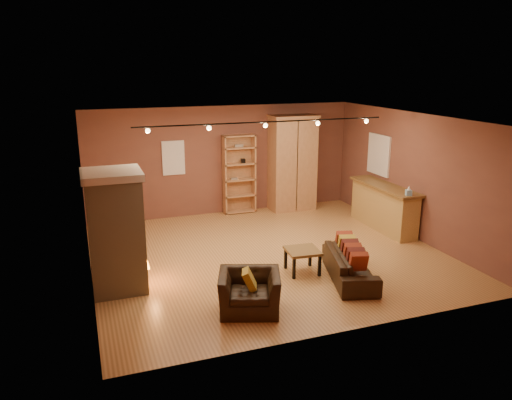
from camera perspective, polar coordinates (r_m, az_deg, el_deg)
name	(u,v)px	position (r m, az deg, el deg)	size (l,w,h in m)	color
floor	(268,254)	(10.43, 1.41, -6.23)	(7.00, 7.00, 0.00)	#A56E3A
ceiling	(269,119)	(9.75, 1.52, 9.24)	(7.00, 7.00, 0.00)	#58311B
back_wall	(223,160)	(13.01, -3.76, 4.55)	(7.00, 0.02, 2.80)	brown
left_wall	(85,206)	(9.35, -18.95, -0.62)	(0.02, 6.50, 2.80)	brown
right_wall	(414,176)	(11.70, 17.66, 2.62)	(0.02, 6.50, 2.80)	brown
fireplace	(116,231)	(8.89, -15.70, -3.46)	(1.01, 0.98, 2.12)	tan
back_window	(173,158)	(12.67, -9.42, 4.77)	(0.56, 0.04, 0.86)	white
bookcase	(238,173)	(13.08, -2.02, 3.07)	(0.84, 0.33, 2.07)	tan
armoire	(292,163)	(13.35, 4.17, 4.26)	(1.24, 0.71, 2.54)	tan
bar_counter	(384,207)	(12.25, 14.38, -0.74)	(0.60, 2.22, 1.06)	tan
tissue_box	(409,191)	(11.32, 17.06, 0.95)	(0.14, 0.14, 0.21)	#85B3D6
right_window	(379,155)	(12.75, 13.86, 5.06)	(0.05, 0.90, 1.00)	white
loveseat	(350,260)	(9.34, 10.71, -6.75)	(1.00, 1.84, 0.75)	black
armchair	(249,285)	(8.05, -0.76, -9.74)	(1.12, 0.91, 0.85)	black
coffee_table	(303,253)	(9.49, 5.34, -6.04)	(0.65, 0.65, 0.46)	brown
track_rail	(265,124)	(9.95, 1.09, 8.73)	(5.20, 0.09, 0.13)	black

